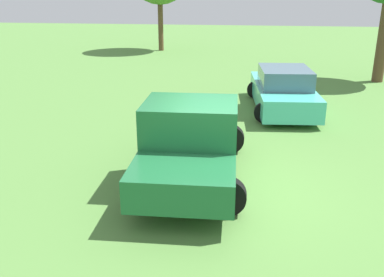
% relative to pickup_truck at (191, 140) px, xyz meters
% --- Properties ---
extents(ground_plane, '(80.00, 80.00, 0.00)m').
position_rel_pickup_truck_xyz_m(ground_plane, '(0.79, -0.31, -0.91)').
color(ground_plane, '#54843D').
extents(pickup_truck, '(2.42, 4.93, 1.78)m').
position_rel_pickup_truck_xyz_m(pickup_truck, '(0.00, 0.00, 0.00)').
color(pickup_truck, black).
rests_on(pickup_truck, ground_plane).
extents(sedan_near, '(2.41, 4.79, 1.46)m').
position_rel_pickup_truck_xyz_m(sedan_near, '(2.32, 5.94, -0.25)').
color(sedan_near, black).
rests_on(sedan_near, ground_plane).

